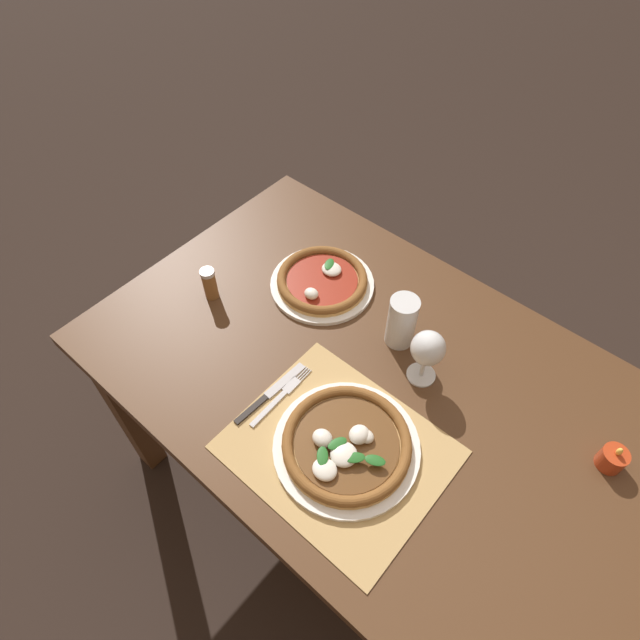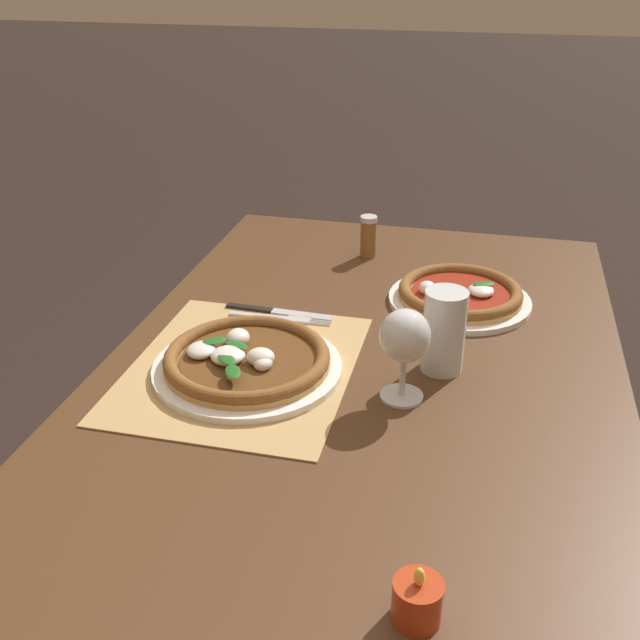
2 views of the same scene
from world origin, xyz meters
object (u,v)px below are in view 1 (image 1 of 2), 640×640
at_px(pizza_far, 322,281).
at_px(votive_candle, 612,459).
at_px(pizza_near, 346,444).
at_px(fork, 281,396).
at_px(pepper_shaker, 210,284).
at_px(wine_glass, 428,350).
at_px(pint_glass, 402,322).
at_px(knife, 271,393).

relative_size(pizza_far, votive_candle, 3.94).
relative_size(pizza_near, fork, 1.60).
distance_m(pizza_far, pepper_shaker, 0.30).
bearing_deg(fork, pepper_shaker, 163.52).
distance_m(wine_glass, fork, 0.35).
bearing_deg(pizza_near, fork, 179.12).
distance_m(pint_glass, fork, 0.34).
bearing_deg(pint_glass, wine_glass, -27.02).
bearing_deg(pepper_shaker, pint_glass, 24.30).
relative_size(pizza_near, pint_glass, 2.21).
bearing_deg(pepper_shaker, wine_glass, 15.40).
distance_m(wine_glass, knife, 0.38).
bearing_deg(votive_candle, wine_glass, -170.05).
bearing_deg(pepper_shaker, pizza_far, 48.10).
relative_size(pizza_near, pizza_far, 1.13).
height_order(pint_glass, knife, pint_glass).
height_order(wine_glass, knife, wine_glass).
distance_m(pint_glass, votive_candle, 0.54).
relative_size(pizza_near, knife, 1.49).
relative_size(votive_candle, pepper_shaker, 0.74).
distance_m(knife, votive_candle, 0.75).
bearing_deg(wine_glass, knife, -130.87).
height_order(pizza_far, pint_glass, pint_glass).
height_order(wine_glass, pepper_shaker, wine_glass).
relative_size(wine_glass, votive_candle, 2.15).
bearing_deg(pizza_far, votive_candle, 0.68).
xyz_separation_m(pizza_far, votive_candle, (0.80, 0.01, 0.00)).
height_order(pizza_far, pepper_shaker, pepper_shaker).
xyz_separation_m(votive_candle, pepper_shaker, (-1.00, -0.23, 0.03)).
height_order(wine_glass, pint_glass, wine_glass).
bearing_deg(pizza_far, pepper_shaker, -131.90).
xyz_separation_m(pizza_near, votive_candle, (0.45, 0.34, 0.00)).
height_order(knife, pepper_shaker, pepper_shaker).
bearing_deg(votive_candle, pizza_far, -179.32).
distance_m(pizza_far, fork, 0.36).
xyz_separation_m(pizza_near, pepper_shaker, (-0.55, 0.11, 0.03)).
bearing_deg(knife, pizza_near, 2.12).
height_order(pint_glass, fork, pint_glass).
bearing_deg(wine_glass, pepper_shaker, -164.60).
height_order(pizza_far, wine_glass, wine_glass).
distance_m(wine_glass, pepper_shaker, 0.59).
xyz_separation_m(fork, pepper_shaker, (-0.36, 0.11, 0.04)).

